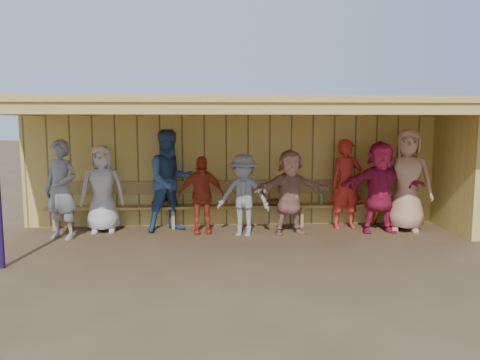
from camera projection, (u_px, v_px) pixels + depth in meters
name	position (u px, v px, depth m)	size (l,w,h in m)	color
ground	(241.00, 240.00, 8.45)	(90.00, 90.00, 0.00)	brown
player_a	(61.00, 190.00, 8.44)	(0.66, 0.43, 1.81)	gray
player_b	(102.00, 189.00, 8.98)	(0.82, 0.54, 1.69)	silver
player_c	(171.00, 181.00, 9.04)	(0.96, 0.75, 1.98)	#32558B
player_d	(201.00, 195.00, 8.89)	(0.87, 0.36, 1.48)	#BC3A1E
player_e	(244.00, 195.00, 8.69)	(0.99, 0.57, 1.54)	gray
player_f	(290.00, 192.00, 8.82)	(1.49, 0.47, 1.61)	tan
player_g	(346.00, 184.00, 9.28)	(0.65, 0.43, 1.79)	red
player_h	(406.00, 180.00, 9.05)	(0.98, 0.63, 2.00)	tan
player_extra	(380.00, 187.00, 8.94)	(1.63, 0.52, 1.76)	#BF1E4B
dugout_structure	(259.00, 144.00, 8.94)	(8.80, 3.20, 2.50)	#DCC05E
bench	(238.00, 201.00, 9.49)	(7.60, 0.34, 0.93)	tan
dugout_equipment	(234.00, 204.00, 9.36)	(5.42, 0.62, 0.80)	orange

